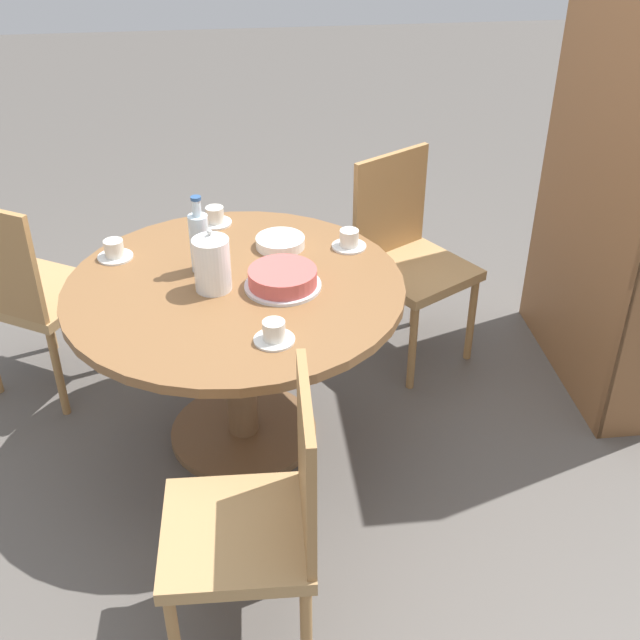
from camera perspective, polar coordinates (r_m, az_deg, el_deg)
The scene contains 14 objects.
ground_plane at distance 3.29m, azimuth -5.41°, elevation -8.07°, with size 14.00×14.00×0.00m, color #56514C.
dining_table at distance 2.97m, azimuth -5.95°, elevation -0.03°, with size 1.23×1.23×0.70m.
chair_a at distance 3.46m, azimuth -19.99°, elevation 1.98°, with size 0.57×0.57×0.92m.
chair_b at distance 2.28m, azimuth -4.33°, elevation -13.92°, with size 0.43×0.43×0.92m.
chair_c at distance 3.53m, azimuth 6.28°, elevation 4.61°, with size 0.58×0.58×0.92m.
bookshelf at distance 3.41m, azimuth 20.37°, elevation 8.98°, with size 0.96×0.28×1.88m.
coffee_pot at distance 2.82m, azimuth -7.69°, elevation 4.09°, with size 0.13×0.13×0.23m.
water_bottle at distance 2.94m, azimuth -8.56°, elevation 5.58°, with size 0.07×0.07×0.29m.
cake_main at distance 2.84m, azimuth -2.67°, elevation 2.95°, with size 0.27×0.27×0.07m.
cup_a at distance 2.55m, azimuth -3.29°, elevation -0.93°, with size 0.13×0.13×0.07m.
cup_b at distance 3.32m, azimuth -7.48°, elevation 7.28°, with size 0.13×0.13×0.07m.
cup_c at distance 3.13m, azimuth -14.41°, elevation 4.79°, with size 0.13×0.13×0.07m.
cup_d at distance 3.11m, azimuth 2.08°, elevation 5.69°, with size 0.13×0.13×0.07m.
plate_stack at distance 3.12m, azimuth -2.84°, elevation 5.55°, with size 0.19×0.19×0.04m.
Camera 1 is at (2.50, 0.02, 2.15)m, focal length 45.00 mm.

